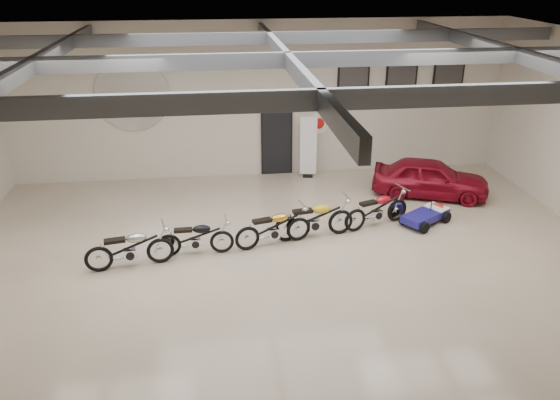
{
  "coord_description": "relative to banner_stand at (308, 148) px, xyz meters",
  "views": [
    {
      "loc": [
        -1.6,
        -11.24,
        6.6
      ],
      "look_at": [
        0.0,
        1.2,
        1.1
      ],
      "focal_mm": 35.0,
      "sensor_mm": 36.0,
      "label": 1
    }
  ],
  "objects": [
    {
      "name": "logo_plaque",
      "position": [
        -5.49,
        0.45,
        1.8
      ],
      "size": [
        2.3,
        0.06,
        1.16
      ],
      "primitive_type": null,
      "color": "silver",
      "rests_on": "back_wall"
    },
    {
      "name": "motorcycle_yellow",
      "position": [
        -0.61,
        -4.32,
        -0.45
      ],
      "size": [
        2.18,
        0.97,
        1.09
      ],
      "primitive_type": null,
      "rotation": [
        0.0,
        0.0,
        0.16
      ],
      "color": "silver",
      "rests_on": "floor"
    },
    {
      "name": "poster_right",
      "position": [
        4.71,
        0.46,
        2.1
      ],
      "size": [
        1.05,
        0.08,
        1.35
      ],
      "primitive_type": null,
      "color": "black",
      "rests_on": "back_wall"
    },
    {
      "name": "ceiling",
      "position": [
        -1.49,
        -5.5,
        4.0
      ],
      "size": [
        16.0,
        12.0,
        0.01
      ],
      "primitive_type": "cube",
      "color": "slate",
      "rests_on": "back_wall"
    },
    {
      "name": "motorcycle_silver",
      "position": [
        -5.14,
        -5.26,
        -0.48
      ],
      "size": [
        2.07,
        0.95,
        1.04
      ],
      "primitive_type": null,
      "rotation": [
        0.0,
        0.0,
        0.17
      ],
      "color": "silver",
      "rests_on": "floor"
    },
    {
      "name": "poster_left",
      "position": [
        1.51,
        0.46,
        2.1
      ],
      "size": [
        1.05,
        0.08,
        1.35
      ],
      "primitive_type": null,
      "color": "black",
      "rests_on": "back_wall"
    },
    {
      "name": "poster_mid",
      "position": [
        3.11,
        0.46,
        2.1
      ],
      "size": [
        1.05,
        0.08,
        1.35
      ],
      "primitive_type": null,
      "color": "black",
      "rests_on": "back_wall"
    },
    {
      "name": "banner_stand",
      "position": [
        0.0,
        0.0,
        0.0
      ],
      "size": [
        0.57,
        0.3,
        1.99
      ],
      "primitive_type": null,
      "rotation": [
        0.0,
        0.0,
        -0.16
      ],
      "color": "white",
      "rests_on": "floor"
    },
    {
      "name": "ceiling_beams",
      "position": [
        -1.49,
        -5.5,
        3.75
      ],
      "size": [
        15.8,
        11.8,
        0.32
      ],
      "primitive_type": null,
      "color": "#4F5155",
      "rests_on": "ceiling"
    },
    {
      "name": "floor",
      "position": [
        -1.49,
        -5.5,
        -1.0
      ],
      "size": [
        16.0,
        12.0,
        0.01
      ],
      "primitive_type": "cube",
      "color": "#BDA891",
      "rests_on": "ground"
    },
    {
      "name": "motorcycle_red",
      "position": [
        1.19,
        -3.88,
        -0.48
      ],
      "size": [
        2.06,
        1.25,
        1.03
      ],
      "primitive_type": null,
      "rotation": [
        0.0,
        0.0,
        0.35
      ],
      "color": "silver",
      "rests_on": "floor"
    },
    {
      "name": "back_wall",
      "position": [
        -1.49,
        0.5,
        1.5
      ],
      "size": [
        16.0,
        0.02,
        5.0
      ],
      "primitive_type": "cube",
      "color": "beige",
      "rests_on": "floor"
    },
    {
      "name": "oil_sign",
      "position": [
        0.41,
        0.45,
        0.7
      ],
      "size": [
        0.72,
        0.1,
        0.72
      ],
      "primitive_type": null,
      "color": "white",
      "rests_on": "back_wall"
    },
    {
      "name": "door",
      "position": [
        -0.99,
        0.45,
        0.05
      ],
      "size": [
        0.92,
        0.08,
        2.1
      ],
      "primitive_type": "cube",
      "color": "black",
      "rests_on": "back_wall"
    },
    {
      "name": "motorcycle_gold",
      "position": [
        -1.7,
        -4.61,
        -0.48
      ],
      "size": [
        2.06,
        1.08,
        1.02
      ],
      "primitive_type": null,
      "rotation": [
        0.0,
        0.0,
        0.25
      ],
      "color": "silver",
      "rests_on": "floor"
    },
    {
      "name": "motorcycle_black",
      "position": [
        -3.63,
        -4.84,
        -0.52
      ],
      "size": [
        1.84,
        0.59,
        0.95
      ],
      "primitive_type": null,
      "rotation": [
        0.0,
        0.0,
        0.02
      ],
      "color": "silver",
      "rests_on": "floor"
    },
    {
      "name": "go_kart",
      "position": [
        2.69,
        -3.83,
        -0.68
      ],
      "size": [
        1.92,
        1.62,
        0.64
      ],
      "primitive_type": null,
      "rotation": [
        0.0,
        0.0,
        0.57
      ],
      "color": "navy",
      "rests_on": "floor"
    },
    {
      "name": "vintage_car",
      "position": [
        3.4,
        -2.05,
        -0.41
      ],
      "size": [
        2.5,
        3.7,
        1.17
      ],
      "primitive_type": "imported",
      "rotation": [
        0.0,
        0.0,
        1.21
      ],
      "color": "maroon",
      "rests_on": "floor"
    }
  ]
}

